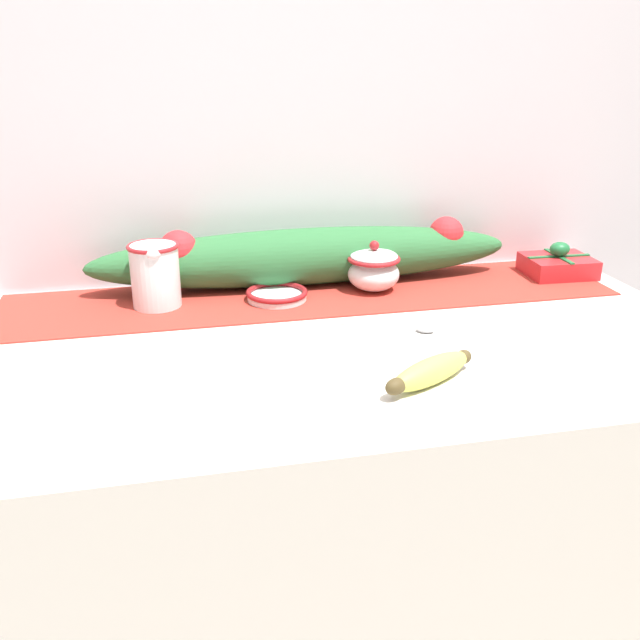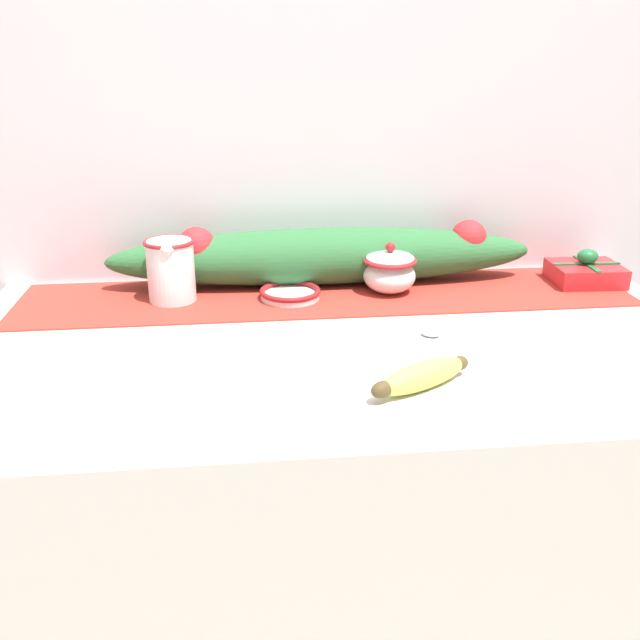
{
  "view_description": "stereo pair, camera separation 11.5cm",
  "coord_description": "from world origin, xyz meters",
  "px_view_note": "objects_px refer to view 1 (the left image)",
  "views": [
    {
      "loc": [
        -0.28,
        -1.09,
        1.36
      ],
      "look_at": [
        -0.04,
        -0.04,
        0.95
      ],
      "focal_mm": 40.0,
      "sensor_mm": 36.0,
      "label": 1
    },
    {
      "loc": [
        -0.17,
        -1.11,
        1.36
      ],
      "look_at": [
        -0.04,
        -0.04,
        0.95
      ],
      "focal_mm": 40.0,
      "sensor_mm": 36.0,
      "label": 2
    }
  ],
  "objects_px": {
    "spoon": "(415,329)",
    "small_dish": "(277,295)",
    "cream_pitcher": "(155,273)",
    "banana": "(430,371)",
    "sugar_bowl": "(374,269)",
    "gift_box": "(558,265)"
  },
  "relations": [
    {
      "from": "spoon",
      "to": "gift_box",
      "type": "height_order",
      "value": "gift_box"
    },
    {
      "from": "sugar_bowl",
      "to": "spoon",
      "type": "bearing_deg",
      "value": -87.71
    },
    {
      "from": "spoon",
      "to": "cream_pitcher",
      "type": "bearing_deg",
      "value": 179.04
    },
    {
      "from": "cream_pitcher",
      "to": "banana",
      "type": "xyz_separation_m",
      "value": [
        0.39,
        -0.43,
        -0.05
      ]
    },
    {
      "from": "small_dish",
      "to": "banana",
      "type": "distance_m",
      "value": 0.44
    },
    {
      "from": "cream_pitcher",
      "to": "spoon",
      "type": "distance_m",
      "value": 0.5
    },
    {
      "from": "sugar_bowl",
      "to": "gift_box",
      "type": "relative_size",
      "value": 0.74
    },
    {
      "from": "sugar_bowl",
      "to": "banana",
      "type": "distance_m",
      "value": 0.43
    },
    {
      "from": "cream_pitcher",
      "to": "spoon",
      "type": "bearing_deg",
      "value": -27.54
    },
    {
      "from": "small_dish",
      "to": "gift_box",
      "type": "xyz_separation_m",
      "value": [
        0.62,
        0.03,
        0.01
      ]
    },
    {
      "from": "small_dish",
      "to": "spoon",
      "type": "relative_size",
      "value": 0.72
    },
    {
      "from": "gift_box",
      "to": "small_dish",
      "type": "bearing_deg",
      "value": -177.27
    },
    {
      "from": "banana",
      "to": "spoon",
      "type": "bearing_deg",
      "value": 76.03
    },
    {
      "from": "spoon",
      "to": "small_dish",
      "type": "bearing_deg",
      "value": 161.46
    },
    {
      "from": "sugar_bowl",
      "to": "spoon",
      "type": "height_order",
      "value": "sugar_bowl"
    },
    {
      "from": "sugar_bowl",
      "to": "gift_box",
      "type": "xyz_separation_m",
      "value": [
        0.42,
        0.01,
        -0.02
      ]
    },
    {
      "from": "sugar_bowl",
      "to": "banana",
      "type": "bearing_deg",
      "value": -95.52
    },
    {
      "from": "small_dish",
      "to": "gift_box",
      "type": "distance_m",
      "value": 0.62
    },
    {
      "from": "sugar_bowl",
      "to": "banana",
      "type": "height_order",
      "value": "sugar_bowl"
    },
    {
      "from": "cream_pitcher",
      "to": "small_dish",
      "type": "distance_m",
      "value": 0.23
    },
    {
      "from": "sugar_bowl",
      "to": "cream_pitcher",
      "type": "bearing_deg",
      "value": 179.75
    },
    {
      "from": "banana",
      "to": "spoon",
      "type": "height_order",
      "value": "banana"
    }
  ]
}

